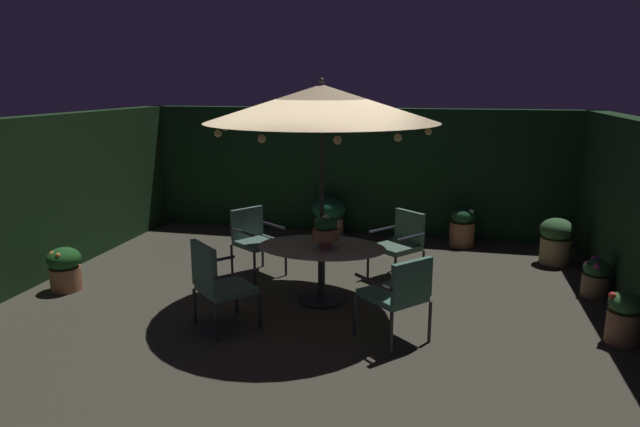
% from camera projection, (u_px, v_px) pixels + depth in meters
% --- Properties ---
extents(ground_plane, '(8.09, 7.53, 0.02)m').
position_uv_depth(ground_plane, '(308.00, 304.00, 7.01)').
color(ground_plane, '#423F32').
extents(hedge_backdrop_rear, '(8.09, 0.30, 2.25)m').
position_uv_depth(hedge_backdrop_rear, '(357.00, 171.00, 10.18)').
color(hedge_backdrop_rear, '#16331B').
rests_on(hedge_backdrop_rear, ground_plane).
extents(hedge_backdrop_left, '(0.30, 7.53, 2.25)m').
position_uv_depth(hedge_backdrop_left, '(29.00, 201.00, 7.60)').
color(hedge_backdrop_left, '#183318').
rests_on(hedge_backdrop_left, ground_plane).
extents(patio_dining_table, '(1.60, 1.14, 0.72)m').
position_uv_depth(patio_dining_table, '(322.00, 257.00, 6.98)').
color(patio_dining_table, '#2C2F33').
rests_on(patio_dining_table, ground_plane).
extents(patio_umbrella, '(2.77, 2.77, 2.74)m').
position_uv_depth(patio_umbrella, '(322.00, 104.00, 6.55)').
color(patio_umbrella, '#29312C').
rests_on(patio_umbrella, ground_plane).
extents(centerpiece_planter, '(0.32, 0.32, 0.42)m').
position_uv_depth(centerpiece_planter, '(326.00, 230.00, 6.79)').
color(centerpiece_planter, '#A6654E').
rests_on(centerpiece_planter, patio_dining_table).
extents(patio_chair_north, '(0.79, 0.79, 0.94)m').
position_uv_depth(patio_chair_north, '(254.00, 236.00, 7.99)').
color(patio_chair_north, '#2D2B32').
rests_on(patio_chair_north, ground_plane).
extents(patio_chair_northeast, '(0.81, 0.80, 1.00)m').
position_uv_depth(patio_chair_northeast, '(217.00, 280.00, 6.17)').
color(patio_chair_northeast, '#29292E').
rests_on(patio_chair_northeast, ground_plane).
extents(patio_chair_east, '(0.84, 0.84, 0.95)m').
position_uv_depth(patio_chair_east, '(399.00, 291.00, 5.85)').
color(patio_chair_east, '#2F2C30').
rests_on(patio_chair_east, ground_plane).
extents(patio_chair_southeast, '(0.79, 0.80, 0.94)m').
position_uv_depth(patio_chair_southeast, '(401.00, 240.00, 7.83)').
color(patio_chair_southeast, '#292A35').
rests_on(patio_chair_southeast, ground_plane).
extents(potted_plant_back_center, '(0.34, 0.36, 0.51)m').
position_uv_depth(potted_plant_back_center, '(596.00, 277.00, 7.20)').
color(potted_plant_back_center, olive).
rests_on(potted_plant_back_center, ground_plane).
extents(potted_plant_right_far, '(0.41, 0.41, 0.65)m').
position_uv_depth(potted_plant_right_far, '(462.00, 227.00, 9.41)').
color(potted_plant_right_far, '#AB6D45').
rests_on(potted_plant_right_far, ground_plane).
extents(potted_plant_left_far, '(0.35, 0.34, 0.56)m').
position_uv_depth(potted_plant_left_far, '(624.00, 317.00, 5.89)').
color(potted_plant_left_far, '#A06D4D').
rests_on(potted_plant_left_far, ground_plane).
extents(potted_plant_back_right, '(0.43, 0.43, 0.58)m').
position_uv_depth(potted_plant_back_right, '(65.00, 268.00, 7.40)').
color(potted_plant_back_right, '#A66746').
rests_on(potted_plant_back_right, ground_plane).
extents(potted_plant_front_corner, '(0.61, 0.61, 0.71)m').
position_uv_depth(potted_plant_front_corner, '(329.00, 215.00, 10.03)').
color(potted_plant_front_corner, tan).
rests_on(potted_plant_front_corner, ground_plane).
extents(potted_plant_left_near, '(0.49, 0.49, 0.70)m').
position_uv_depth(potted_plant_left_near, '(556.00, 240.00, 8.49)').
color(potted_plant_left_near, tan).
rests_on(potted_plant_left_near, ground_plane).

